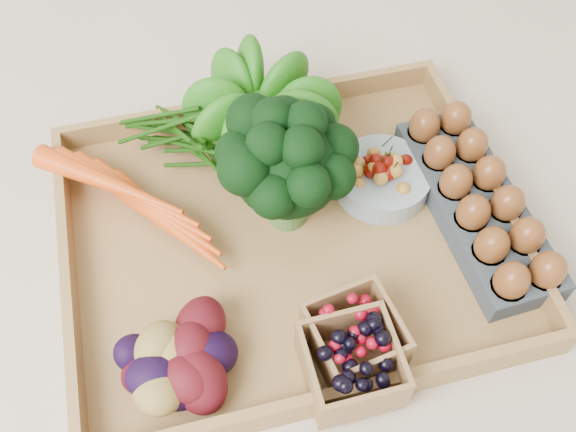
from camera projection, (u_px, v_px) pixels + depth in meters
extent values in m
plane|color=beige|center=(288.00, 242.00, 0.82)|extent=(4.00, 4.00, 0.00)
cube|color=#A17843|center=(288.00, 239.00, 0.82)|extent=(0.55, 0.45, 0.01)
sphere|color=#13520C|center=(258.00, 106.00, 0.84)|extent=(0.14, 0.14, 0.14)
cylinder|color=#8C9EA5|center=(382.00, 179.00, 0.84)|extent=(0.13, 0.13, 0.03)
cube|color=#394148|center=(476.00, 206.00, 0.82)|extent=(0.12, 0.30, 0.03)
cube|color=black|center=(351.00, 365.00, 0.68)|extent=(0.10, 0.10, 0.07)
cube|color=maroon|center=(354.00, 336.00, 0.70)|extent=(0.11, 0.11, 0.06)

